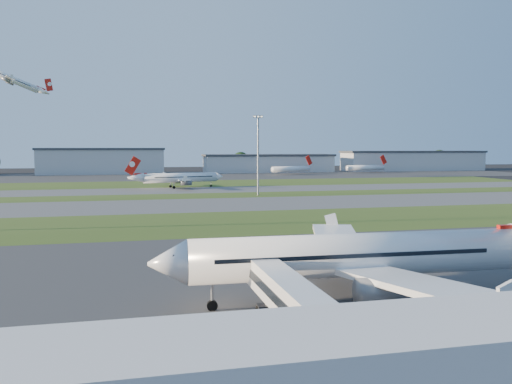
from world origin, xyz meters
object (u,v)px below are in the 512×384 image
object	(u,v)px
airliner_taxiing	(180,178)
light_mast_centre	(258,150)
airliner_parked	(364,256)
mini_jet_far	(366,168)
mini_jet_near	(291,169)
jet_bridge	(300,306)

from	to	relation	value
airliner_taxiing	light_mast_centre	distance (m)	43.22
airliner_parked	mini_jet_far	distance (m)	258.46
airliner_parked	mini_jet_near	size ratio (longest dim) A/B	1.57
jet_bridge	mini_jet_near	distance (m)	249.23
jet_bridge	mini_jet_far	bearing A→B (deg)	64.08
jet_bridge	light_mast_centre	world-z (taller)	light_mast_centre
jet_bridge	light_mast_centre	bearing A→B (deg)	78.62
jet_bridge	airliner_taxiing	xyz separation A→B (m)	(1.94, 158.24, -0.13)
airliner_parked	airliner_taxiing	xyz separation A→B (m)	(-8.50, 146.51, -0.82)
airliner_taxiing	light_mast_centre	world-z (taller)	light_mast_centre
airliner_parked	mini_jet_far	bearing A→B (deg)	66.61
airliner_parked	airliner_taxiing	world-z (taller)	airliner_parked
airliner_parked	mini_jet_near	xyz separation A→B (m)	(60.16, 227.28, -1.41)
mini_jet_far	light_mast_centre	world-z (taller)	light_mast_centre
jet_bridge	airliner_taxiing	world-z (taller)	airliner_taxiing
jet_bridge	mini_jet_near	size ratio (longest dim) A/B	0.98
jet_bridge	airliner_taxiing	bearing A→B (deg)	89.30
airliner_parked	mini_jet_far	world-z (taller)	airliner_parked
mini_jet_far	light_mast_centre	xyz separation A→B (m)	(-94.78, -122.78, 11.53)
mini_jet_near	light_mast_centre	world-z (taller)	light_mast_centre
airliner_taxiing	mini_jet_far	xyz separation A→B (m)	(117.65, 87.77, -0.59)
airliner_taxiing	mini_jet_far	size ratio (longest dim) A/B	1.23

